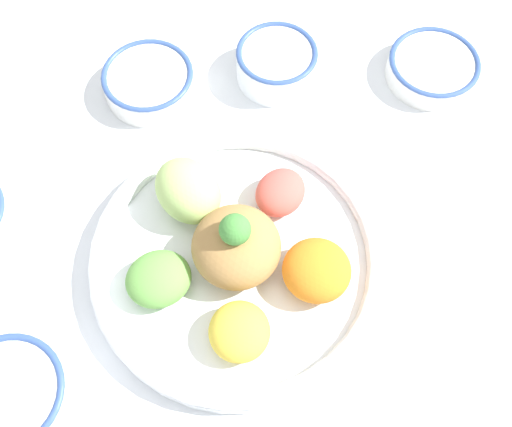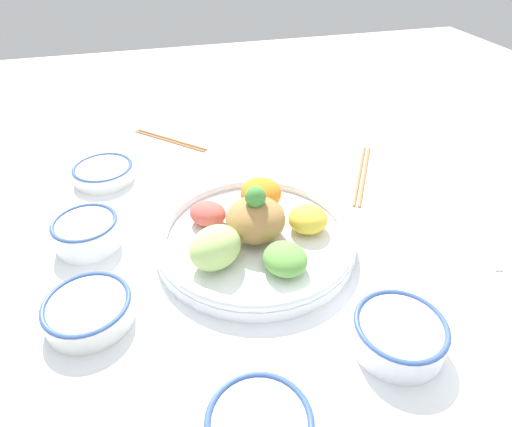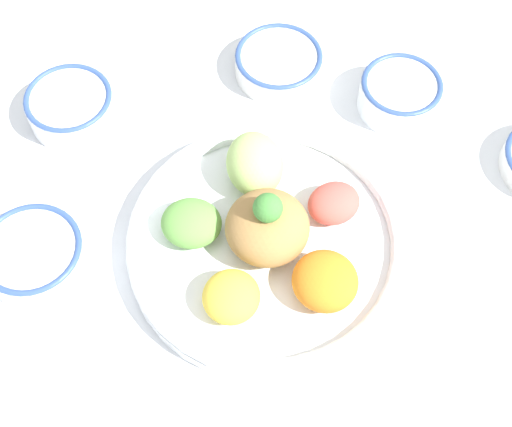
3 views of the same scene
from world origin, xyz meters
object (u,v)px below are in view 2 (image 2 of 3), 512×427
at_px(chopsticks_pair_near, 170,139).
at_px(chopsticks_pair_far, 362,173).
at_px(rice_bowl_plain, 87,231).
at_px(sauce_bowl_dark, 399,333).
at_px(salad_platter, 255,233).
at_px(sauce_bowl_far, 103,172).
at_px(serving_spoon_main, 481,238).
at_px(sauce_bowl_red, 88,310).

bearing_deg(chopsticks_pair_near, chopsticks_pair_far, 10.21).
height_order(rice_bowl_plain, chopsticks_pair_far, rice_bowl_plain).
distance_m(sauce_bowl_dark, chopsticks_pair_near, 0.68).
bearing_deg(salad_platter, chopsticks_pair_far, 119.84).
xyz_separation_m(sauce_bowl_far, serving_spoon_main, (0.36, 0.61, -0.01)).
xyz_separation_m(sauce_bowl_red, chopsticks_pair_far, (-0.24, 0.53, -0.02)).
xyz_separation_m(sauce_bowl_dark, serving_spoon_main, (-0.15, 0.25, -0.02)).
relative_size(rice_bowl_plain, chopsticks_pair_near, 0.66).
relative_size(salad_platter, rice_bowl_plain, 3.09).
xyz_separation_m(salad_platter, chopsticks_pair_near, (-0.41, -0.09, -0.02)).
height_order(sauce_bowl_dark, chopsticks_pair_far, sauce_bowl_dark).
bearing_deg(chopsticks_pair_near, salad_platter, -31.73).
bearing_deg(chopsticks_pair_far, sauce_bowl_dark, -169.39).
relative_size(chopsticks_pair_far, serving_spoon_main, 1.73).
bearing_deg(sauce_bowl_dark, serving_spoon_main, 121.31).
bearing_deg(sauce_bowl_red, sauce_bowl_far, 177.77).
bearing_deg(sauce_bowl_dark, chopsticks_pair_far, 159.06).
relative_size(chopsticks_pair_near, chopsticks_pair_far, 0.74).
bearing_deg(sauce_bowl_far, sauce_bowl_red, -2.23).
distance_m(sauce_bowl_red, rice_bowl_plain, 0.17).
distance_m(salad_platter, sauce_bowl_dark, 0.26).
bearing_deg(chopsticks_pair_near, rice_bowl_plain, -70.75).
bearing_deg(sauce_bowl_far, serving_spoon_main, 59.23).
height_order(salad_platter, sauce_bowl_far, salad_platter).
height_order(sauce_bowl_red, chopsticks_pair_near, sauce_bowl_red).
relative_size(sauce_bowl_red, chopsticks_pair_far, 0.55).
height_order(salad_platter, chopsticks_pair_near, salad_platter).
bearing_deg(chopsticks_pair_far, sauce_bowl_far, 108.06).
xyz_separation_m(sauce_bowl_far, chopsticks_pair_near, (-0.14, 0.15, -0.01)).
height_order(sauce_bowl_red, sauce_bowl_dark, sauce_bowl_dark).
height_order(salad_platter, sauce_bowl_red, salad_platter).
height_order(sauce_bowl_red, rice_bowl_plain, rice_bowl_plain).
xyz_separation_m(sauce_bowl_dark, rice_bowl_plain, (-0.31, -0.38, 0.00)).
xyz_separation_m(sauce_bowl_red, sauce_bowl_dark, (0.15, 0.38, 0.00)).
xyz_separation_m(sauce_bowl_red, sauce_bowl_far, (-0.37, 0.01, -0.00)).
bearing_deg(chopsticks_pair_near, sauce_bowl_dark, -26.05).
xyz_separation_m(rice_bowl_plain, sauce_bowl_far, (-0.20, 0.02, -0.01)).
distance_m(chopsticks_pair_near, serving_spoon_main, 0.68).
relative_size(sauce_bowl_red, chopsticks_pair_near, 0.74).
height_order(salad_platter, sauce_bowl_dark, salad_platter).
height_order(rice_bowl_plain, sauce_bowl_far, rice_bowl_plain).
bearing_deg(serving_spoon_main, sauce_bowl_red, -71.21).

